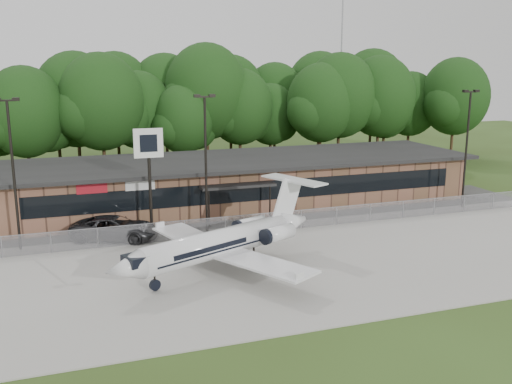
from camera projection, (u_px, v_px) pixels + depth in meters
name	position (u px, v px, depth m)	size (l,w,h in m)	color
ground	(382.00, 311.00, 29.10)	(160.00, 160.00, 0.00)	#304017
apron	(316.00, 260.00, 36.47)	(64.00, 18.00, 0.08)	#9E9B93
parking_lot	(257.00, 216.00, 47.09)	(50.00, 9.00, 0.06)	#383835
terminal	(241.00, 181.00, 50.71)	(41.00, 11.65, 4.30)	brown
fence	(277.00, 222.00, 42.77)	(46.00, 0.04, 1.52)	gray
treeline	(194.00, 107.00, 66.21)	(72.00, 12.00, 15.00)	black
radio_mast	(341.00, 63.00, 77.64)	(0.20, 0.20, 25.00)	gray
light_pole_left	(13.00, 163.00, 37.30)	(1.55, 0.30, 10.23)	black
light_pole_mid	(206.00, 153.00, 41.43)	(1.55, 0.30, 10.23)	black
light_pole_right	(467.00, 140.00, 48.74)	(1.55, 0.30, 10.23)	black
business_jet	(224.00, 243.00, 34.29)	(14.64, 13.06, 5.05)	silver
suv	(115.00, 228.00, 40.67)	(2.85, 6.18, 1.72)	#313134
pole_sign	(149.00, 155.00, 40.39)	(2.07, 0.26, 7.91)	black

